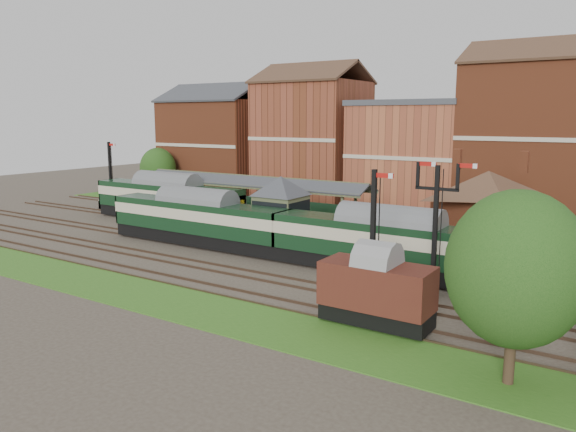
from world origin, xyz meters
The scene contains 18 objects.
ground centered at (0.00, 0.00, 0.00)m, with size 160.00×160.00×0.00m, color #473D33.
grass_back centered at (0.00, 16.00, 0.03)m, with size 90.00×4.50×0.06m, color #2D6619.
grass_front centered at (0.00, -12.00, 0.03)m, with size 90.00×5.00×0.06m, color #2D6619.
fence centered at (0.00, 18.00, 0.75)m, with size 90.00×0.12×1.50m, color #193823.
platform centered at (-5.00, 9.75, 0.50)m, with size 55.00×3.40×1.00m, color #2D2D2D.
signal_box centered at (-3.00, 3.25, 3.19)m, with size 5.40×5.40×6.00m.
brick_hut centered at (5.00, 3.25, 1.20)m, with size 3.20×2.64×2.94m.
station_building centered at (12.00, 9.75, 3.96)m, with size 8.10×8.10×5.90m.
canopy centered at (-11.00, 9.75, 4.58)m, with size 26.00×3.89×4.08m.
semaphore_bracket centered at (12.04, -2.50, 4.63)m, with size 3.60×0.25×8.18m.
semaphore_platform_end centered at (-29.98, 8.00, 4.16)m, with size 1.23×0.25×8.00m.
semaphore_siding centered at (10.02, -7.00, 4.16)m, with size 1.23×0.25×8.00m.
town_backdrop centered at (-0.18, 25.00, 7.00)m, with size 69.00×10.00×16.00m.
dmu_train centered at (8.07, 0.00, 2.36)m, with size 52.30×2.75×4.02m.
platform_railcar centered at (-19.39, 6.50, 2.47)m, with size 18.33×2.89×4.22m.
goods_van_a centered at (11.20, -9.00, 2.00)m, with size 5.77×2.50×3.50m.
tree_far centered at (18.47, -12.06, 4.87)m, with size 5.52×5.52×8.05m.
tree_back centered at (-32.07, 17.46, 4.15)m, with size 4.69×4.69×6.86m.
Camera 1 is at (22.66, -34.93, 10.78)m, focal length 35.00 mm.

